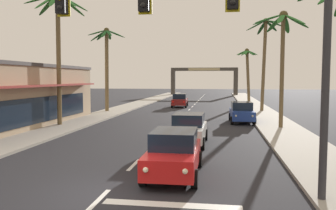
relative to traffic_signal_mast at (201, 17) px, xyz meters
name	(u,v)px	position (x,y,z in m)	size (l,w,h in m)	color
ground_plane	(104,194)	(-2.98, -0.15, -5.39)	(220.00, 220.00, 0.00)	#232328
sidewalk_right	(271,120)	(4.82, 19.85, -5.32)	(3.20, 110.00, 0.14)	#9E998E
sidewalk_left	(94,117)	(-10.78, 19.85, -5.32)	(3.20, 110.00, 0.14)	#9E998E
lane_markings	(185,120)	(-2.52, 19.99, -5.39)	(4.28, 89.15, 0.01)	silver
traffic_signal_mast	(201,17)	(0.00, 0.00, 0.00)	(10.88, 0.41, 7.45)	#2D2D33
sedan_lead_at_stop_bar	(174,153)	(-1.11, 2.30, -4.54)	(1.97, 4.46, 1.68)	red
sedan_third_in_queue	(189,129)	(-1.13, 8.59, -4.54)	(1.99, 4.47, 1.68)	silver
sedan_oncoming_far	(180,100)	(-4.50, 33.49, -4.54)	(2.07, 4.50, 1.68)	maroon
sedan_parked_nearest_kerb	(242,112)	(2.32, 18.72, -4.54)	(2.04, 4.49, 1.68)	navy
palm_left_second	(58,28)	(-11.36, 14.34, 1.97)	(4.28, 4.48, 10.03)	brown
palm_left_third	(107,54)	(-11.41, 25.51, 0.81)	(3.82, 3.93, 8.94)	brown
palm_right_second	(283,42)	(4.85, 15.23, 0.73)	(3.83, 3.52, 8.30)	brown
palm_right_third	(265,48)	(5.19, 28.31, 1.48)	(4.19, 3.87, 9.98)	brown
palm_right_farthest	(248,66)	(4.39, 41.39, -0.05)	(3.13, 3.20, 7.92)	brown
town_gateway_arch	(204,77)	(-2.98, 65.55, -1.50)	(14.37, 0.90, 5.94)	#423D38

